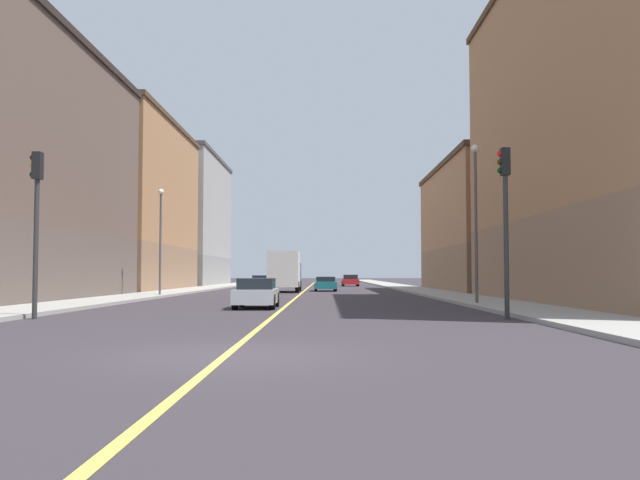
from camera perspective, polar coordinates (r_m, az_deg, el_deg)
ground_plane at (r=12.50m, az=-7.92°, el=-9.68°), size 400.00×400.00×0.00m
sidewalk_left at (r=61.81m, az=7.88°, el=-4.16°), size 3.33×168.00×0.15m
sidewalk_right at (r=62.37m, az=-10.24°, el=-4.13°), size 3.33×168.00×0.15m
lane_center_stripe at (r=61.32m, az=-1.22°, el=-4.26°), size 0.16×154.00×0.01m
building_left_mid at (r=58.44m, az=15.85°, el=1.01°), size 12.06×21.87×10.66m
building_right_midblock at (r=61.52m, az=-17.65°, el=2.80°), size 12.06×21.24×14.84m
building_right_distant at (r=84.73m, az=-12.57°, el=1.58°), size 12.06×21.57×15.93m
traffic_light_left_near at (r=22.60m, az=15.54°, el=2.72°), size 0.40×0.32×5.59m
traffic_light_right_near at (r=23.79m, az=-23.10°, el=2.41°), size 0.40×0.32×5.48m
street_lamp_left_near at (r=31.37m, az=13.17°, el=2.79°), size 0.36×0.36×7.26m
street_lamp_right_near at (r=43.54m, az=-13.47°, el=0.85°), size 0.36×0.36×6.72m
car_blue at (r=67.31m, az=-5.04°, el=-3.60°), size 1.97×4.35×1.29m
car_teal at (r=56.37m, az=0.47°, el=-3.78°), size 1.90×4.59×1.21m
car_red at (r=78.39m, az=2.61°, el=-3.49°), size 1.98×4.04×1.34m
car_silver at (r=28.76m, az=-5.44°, el=-4.56°), size 1.79×3.95×1.28m
box_truck at (r=53.07m, az=-3.03°, el=-2.66°), size 2.46×6.78×3.19m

